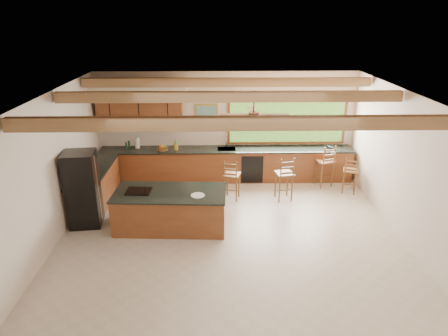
{
  "coord_description": "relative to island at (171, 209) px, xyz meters",
  "views": [
    {
      "loc": [
        -0.29,
        -7.63,
        4.47
      ],
      "look_at": [
        -0.11,
        0.8,
        1.17
      ],
      "focal_mm": 32.0,
      "sensor_mm": 36.0,
      "label": 1
    }
  ],
  "objects": [
    {
      "name": "island",
      "position": [
        0.0,
        0.0,
        0.0
      ],
      "size": [
        2.48,
        1.26,
        0.86
      ],
      "rotation": [
        0.0,
        0.0,
        -0.05
      ],
      "color": "brown",
      "rests_on": "ground"
    },
    {
      "name": "bar_stool_a",
      "position": [
        1.4,
        1.34,
        0.22
      ],
      "size": [
        0.48,
        0.48,
        1.09
      ],
      "rotation": [
        0.0,
        0.0,
        -0.26
      ],
      "color": "brown",
      "rests_on": "ground"
    },
    {
      "name": "room_shell",
      "position": [
        1.13,
        0.41,
        1.79
      ],
      "size": [
        7.27,
        6.54,
        3.02
      ],
      "color": "beige",
      "rests_on": "ground"
    },
    {
      "name": "ground",
      "position": [
        1.3,
        -0.24,
        -0.42
      ],
      "size": [
        7.2,
        7.2,
        0.0
      ],
      "primitive_type": "plane",
      "color": "beige",
      "rests_on": "ground"
    },
    {
      "name": "bar_stool_d",
      "position": [
        3.95,
        2.13,
        0.28
      ],
      "size": [
        0.54,
        0.54,
        1.19
      ],
      "rotation": [
        0.0,
        0.0,
        0.32
      ],
      "color": "brown",
      "rests_on": "ground"
    },
    {
      "name": "bar_stool_b",
      "position": [
        2.72,
        1.29,
        0.26
      ],
      "size": [
        0.48,
        0.48,
        1.16
      ],
      "rotation": [
        0.0,
        0.0,
        0.18
      ],
      "color": "brown",
      "rests_on": "ground"
    },
    {
      "name": "refrigerator",
      "position": [
        -1.92,
        0.16,
        0.43
      ],
      "size": [
        0.73,
        0.71,
        1.71
      ],
      "rotation": [
        0.0,
        0.0,
        0.1
      ],
      "color": "black",
      "rests_on": "ground"
    },
    {
      "name": "bar_stool_c",
      "position": [
        4.52,
        1.68,
        0.18
      ],
      "size": [
        0.46,
        0.46,
        1.02
      ],
      "rotation": [
        0.0,
        0.0,
        -0.31
      ],
      "color": "brown",
      "rests_on": "ground"
    },
    {
      "name": "counter_run",
      "position": [
        0.48,
        2.28,
        0.04
      ],
      "size": [
        7.12,
        3.1,
        1.23
      ],
      "color": "brown",
      "rests_on": "ground"
    }
  ]
}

